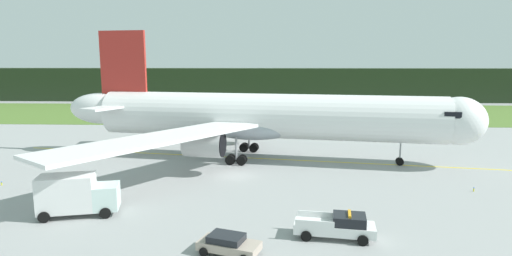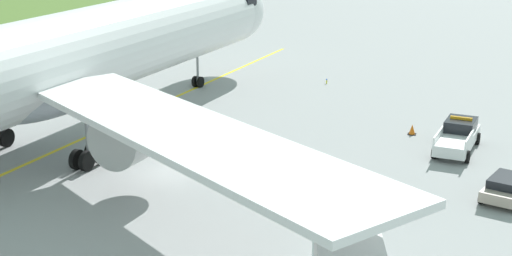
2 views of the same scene
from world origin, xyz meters
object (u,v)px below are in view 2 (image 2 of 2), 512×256
airliner (60,62)px  apron_cone (412,130)px  ops_pickup_truck (458,136)px  staff_car (508,187)px

airliner → apron_cone: size_ratio=77.44×
airliner → ops_pickup_truck: airliner is taller
apron_cone → ops_pickup_truck: bearing=-129.5°
airliner → staff_car: size_ratio=12.21×
ops_pickup_truck → staff_car: ops_pickup_truck is taller
ops_pickup_truck → apron_cone: size_ratio=8.56×
airliner → ops_pickup_truck: (6.18, -23.92, -4.53)m
staff_car → apron_cone: staff_car is taller
airliner → ops_pickup_truck: 25.12m
ops_pickup_truck → staff_car: size_ratio=1.35×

